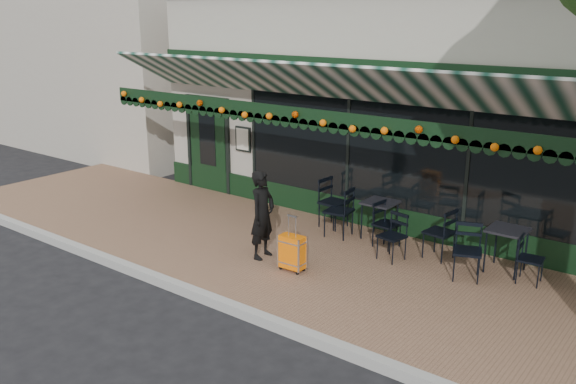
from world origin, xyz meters
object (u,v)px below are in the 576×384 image
Objects in this scene: woman at (262,215)px; cafe_table_a at (508,233)px; chair_b_right at (387,225)px; cafe_table_b at (380,205)px; suitcase at (292,252)px; chair_b_left at (339,212)px; chair_a_right at (531,260)px; chair_solo at (334,203)px; chair_a_front at (467,252)px; chair_a_left at (439,233)px; chair_b_front at (392,237)px.

woman reaches higher than cafe_table_a.
cafe_table_b is at bearing 53.06° from chair_b_right.
chair_b_left is (-0.28, 1.81, 0.17)m from suitcase.
chair_a_right is 2.48m from chair_b_right.
cafe_table_b is at bearing 111.23° from chair_b_left.
chair_solo reaches higher than suitcase.
suitcase is at bearing 166.76° from chair_b_right.
suitcase reaches higher than chair_a_front.
suitcase is 1.04× the size of chair_a_front.
woman is 3.00m from chair_a_left.
cafe_table_a is 3.03m from chair_b_left.
chair_solo reaches higher than cafe_table_b.
chair_solo is at bearing 177.99° from cafe_table_a.
suitcase is at bearing -32.73° from chair_a_left.
cafe_table_b is at bearing -86.57° from chair_solo.
woman is 1.56× the size of chair_solo.
suitcase is 1.23× the size of chair_a_right.
chair_a_right is at bearing -24.59° from cafe_table_a.
chair_b_left is 1.15× the size of chair_b_right.
chair_a_left is (1.65, 1.93, 0.14)m from suitcase.
woman is 2.26m from chair_b_right.
suitcase is (0.74, -0.16, -0.45)m from woman.
chair_a_right is at bearing -6.45° from cafe_table_b.
cafe_table_b is at bearing 78.29° from suitcase.
cafe_table_b is 0.79× the size of chair_a_front.
chair_a_front is 3.08m from chair_solo.
chair_b_front is at bearing -60.96° from woman.
chair_b_front reaches higher than cafe_table_a.
chair_solo is (-1.01, 0.01, -0.15)m from cafe_table_b.
chair_a_front is at bearing -73.23° from woman.
woman is 1.63× the size of suitcase.
chair_b_right reaches higher than cafe_table_a.
chair_a_front is at bearing 29.10° from suitcase.
chair_a_front is (-0.39, -0.65, -0.21)m from cafe_table_a.
chair_b_right is at bearing -45.70° from woman.
cafe_table_a is 2.06m from chair_b_right.
chair_b_left is (-0.66, -0.36, -0.16)m from cafe_table_b.
chair_a_right is 0.85× the size of chair_a_front.
suitcase is 1.12× the size of chair_b_right.
suitcase is 2.23m from cafe_table_b.
cafe_table_b is 1.31m from chair_a_left.
chair_a_left is at bearing -92.29° from chair_solo.
cafe_table_b is (0.38, 2.17, 0.32)m from suitcase.
chair_a_right is 0.78× the size of chair_solo.
cafe_table_b is 0.87× the size of chair_b_front.
chair_b_front is (1.33, -0.43, -0.07)m from chair_b_left.
cafe_table_a is 0.82× the size of chair_a_front.
chair_b_left reaches higher than suitcase.
chair_a_right is 0.95m from chair_a_front.
woman is 0.88m from suitcase.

